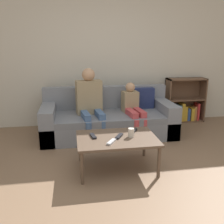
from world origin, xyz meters
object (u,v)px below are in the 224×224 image
coffee_table (117,140)px  tv_remote_0 (93,136)px  couch (109,119)px  cup_near (131,133)px  bookshelf (183,105)px  person_adult (90,99)px  person_child (133,107)px  tv_remote_2 (134,131)px  tv_remote_3 (111,142)px  tv_remote_1 (119,136)px

coffee_table → tv_remote_0: bearing=167.2°
coffee_table → couch: bearing=86.0°
coffee_table → cup_near: cup_near is taller
couch → bookshelf: bookshelf is taller
person_adult → person_child: bearing=-12.0°
tv_remote_0 → tv_remote_2: same height
cup_near → tv_remote_2: bearing=66.4°
couch → tv_remote_2: couch is taller
person_adult → tv_remote_2: person_adult is taller
coffee_table → tv_remote_0: size_ratio=5.43×
couch → tv_remote_0: couch is taller
person_child → cup_near: 1.13m
bookshelf → coffee_table: bookshelf is taller
couch → person_adult: person_adult is taller
person_child → tv_remote_3: size_ratio=5.21×
person_adult → person_child: (0.69, -0.06, -0.14)m
tv_remote_1 → tv_remote_0: bearing=-160.5°
coffee_table → tv_remote_1: (0.03, 0.01, 0.05)m
coffee_table → tv_remote_0: (-0.28, 0.06, 0.05)m
tv_remote_0 → tv_remote_3: 0.29m
cup_near → tv_remote_2: cup_near is taller
person_child → tv_remote_1: 1.16m
person_adult → tv_remote_3: person_adult is taller
couch → person_adult: (-0.31, -0.08, 0.38)m
bookshelf → coffee_table: (-1.65, -1.72, 0.06)m
couch → tv_remote_0: bearing=-107.6°
coffee_table → tv_remote_1: 0.06m
bookshelf → tv_remote_1: 2.36m
tv_remote_1 → tv_remote_3: bearing=-96.9°
tv_remote_0 → couch: bearing=63.0°
couch → cup_near: couch is taller
person_adult → tv_remote_1: person_adult is taller
cup_near → tv_remote_0: bearing=170.7°
cup_near → tv_remote_1: bearing=173.1°
person_child → tv_remote_0: person_child is taller
bookshelf → tv_remote_2: bearing=-131.8°
bookshelf → person_child: size_ratio=0.97×
person_adult → cup_near: person_adult is taller
person_adult → tv_remote_3: 1.31m
tv_remote_0 → tv_remote_1: (0.31, -0.06, 0.00)m
bookshelf → person_adult: bearing=-162.5°
bookshelf → cup_near: bearing=-130.3°
person_adult → cup_near: size_ratio=10.48×
person_child → tv_remote_3: bearing=-121.1°
couch → bookshelf: (1.56, 0.51, 0.06)m
bookshelf → tv_remote_3: bearing=-132.7°
tv_remote_0 → person_child: bearing=44.4°
bookshelf → tv_remote_1: bearing=-133.2°
tv_remote_1 → tv_remote_2: bearing=65.1°
couch → tv_remote_1: size_ratio=12.59×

